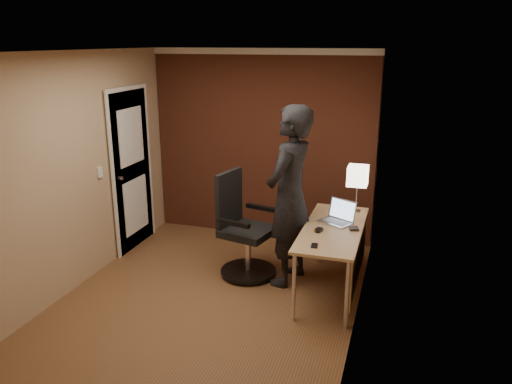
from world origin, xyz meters
TOP-DOWN VIEW (x-y plane):
  - room at (-0.27, 1.54)m, footprint 4.00×4.00m
  - desk at (1.25, 0.58)m, footprint 0.60×1.50m
  - desk_lamp at (1.35, 1.15)m, footprint 0.22×0.22m
  - laptop at (1.21, 0.77)m, footprint 0.41×0.39m
  - mouse at (1.06, 0.42)m, footprint 0.08×0.11m
  - phone at (1.08, 0.04)m, footprint 0.07×0.12m
  - wallet at (1.39, 0.59)m, footprint 0.12×0.13m
  - office_chair at (0.14, 0.70)m, footprint 0.64×0.72m
  - person at (0.68, 0.69)m, footprint 0.62×0.81m

SIDE VIEW (x-z plane):
  - office_chair at x=0.14m, z-range -0.07..1.10m
  - desk at x=1.25m, z-range 0.24..0.97m
  - phone at x=1.08m, z-range 0.73..0.74m
  - wallet at x=1.39m, z-range 0.73..0.75m
  - mouse at x=1.06m, z-range 0.73..0.76m
  - laptop at x=1.21m, z-range 0.68..0.91m
  - person at x=0.68m, z-range 0.00..1.97m
  - desk_lamp at x=1.35m, z-range 0.88..1.41m
  - room at x=-0.27m, z-range -0.63..3.37m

